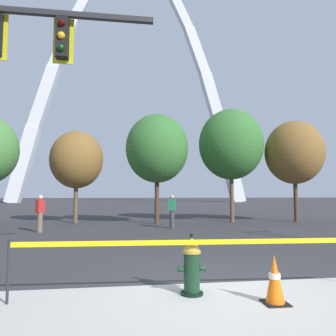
# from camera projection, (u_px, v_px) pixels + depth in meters

# --- Properties ---
(ground_plane) EXTENTS (240.00, 240.00, 0.00)m
(ground_plane) POSITION_uv_depth(u_px,v_px,m) (217.00, 287.00, 5.65)
(ground_plane) COLOR #333335
(fire_hydrant) EXTENTS (0.46, 0.48, 0.99)m
(fire_hydrant) POSITION_uv_depth(u_px,v_px,m) (192.00, 266.00, 5.26)
(fire_hydrant) COLOR black
(fire_hydrant) RESTS_ON ground
(caution_tape_barrier) EXTENTS (6.23, 0.35, 0.96)m
(caution_tape_barrier) POSITION_uv_depth(u_px,v_px,m) (212.00, 255.00, 5.10)
(caution_tape_barrier) COLOR #232326
(caution_tape_barrier) RESTS_ON ground
(traffic_cone_by_hydrant) EXTENTS (0.36, 0.36, 0.73)m
(traffic_cone_by_hydrant) POSITION_uv_depth(u_px,v_px,m) (275.00, 280.00, 4.81)
(traffic_cone_by_hydrant) COLOR black
(traffic_cone_by_hydrant) RESTS_ON ground
(monument_arch) EXTENTS (44.51, 2.33, 49.05)m
(monument_arch) POSITION_uv_depth(u_px,v_px,m) (132.00, 92.00, 62.06)
(monument_arch) COLOR silver
(monument_arch) RESTS_ON ground
(tree_left_mid) EXTENTS (2.99, 2.99, 5.23)m
(tree_left_mid) POSITION_uv_depth(u_px,v_px,m) (77.00, 160.00, 18.40)
(tree_left_mid) COLOR brown
(tree_left_mid) RESTS_ON ground
(tree_center_left) EXTENTS (3.44, 3.44, 6.02)m
(tree_center_left) POSITION_uv_depth(u_px,v_px,m) (157.00, 149.00, 17.73)
(tree_center_left) COLOR #473323
(tree_center_left) RESTS_ON ground
(tree_center_right) EXTENTS (3.80, 3.80, 6.65)m
(tree_center_right) POSITION_uv_depth(u_px,v_px,m) (231.00, 144.00, 19.06)
(tree_center_right) COLOR brown
(tree_center_right) RESTS_ON ground
(tree_right_mid) EXTENTS (3.40, 3.40, 5.96)m
(tree_right_mid) POSITION_uv_depth(u_px,v_px,m) (294.00, 153.00, 19.07)
(tree_right_mid) COLOR #473323
(tree_right_mid) RESTS_ON ground
(pedestrian_walking_left) EXTENTS (0.39, 0.30, 1.59)m
(pedestrian_walking_left) POSITION_uv_depth(u_px,v_px,m) (172.00, 211.00, 15.33)
(pedestrian_walking_left) COLOR #38383D
(pedestrian_walking_left) RESTS_ON ground
(pedestrian_standing_center) EXTENTS (0.37, 0.39, 1.59)m
(pedestrian_standing_center) POSITION_uv_depth(u_px,v_px,m) (40.00, 213.00, 13.73)
(pedestrian_standing_center) COLOR brown
(pedestrian_standing_center) RESTS_ON ground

